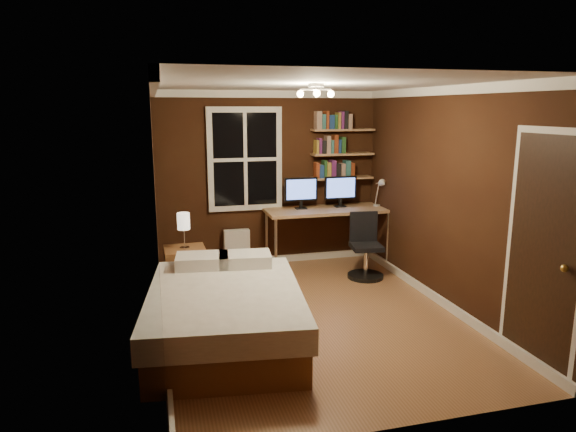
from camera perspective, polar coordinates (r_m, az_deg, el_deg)
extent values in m
plane|color=brown|center=(5.80, 2.55, -11.04)|extent=(4.20, 4.20, 0.00)
cube|color=black|center=(7.44, -2.15, 4.10)|extent=(3.20, 0.04, 2.50)
cube|color=black|center=(5.20, -14.42, 0.32)|extent=(0.04, 4.20, 2.50)
cube|color=black|center=(6.10, 17.18, 1.84)|extent=(0.04, 4.20, 2.50)
cube|color=white|center=(5.35, 2.81, 14.46)|extent=(3.20, 4.20, 0.02)
cube|color=white|center=(7.30, -4.80, 6.29)|extent=(1.06, 0.06, 1.46)
sphere|color=gold|center=(4.69, 28.37, -5.14)|extent=(0.06, 0.06, 0.06)
cube|color=#A67A50|center=(7.63, 6.01, 4.24)|extent=(0.92, 0.22, 0.03)
cube|color=#A67A50|center=(7.60, 6.07, 6.86)|extent=(0.92, 0.22, 0.03)
cube|color=#A67A50|center=(7.57, 6.12, 9.50)|extent=(0.92, 0.22, 0.03)
cube|color=brown|center=(5.17, -6.92, -12.20)|extent=(1.60, 2.11, 0.31)
cube|color=silver|center=(5.07, -7.00, -9.37)|extent=(1.68, 2.17, 0.23)
cube|color=white|center=(5.73, -9.51, -4.94)|extent=(0.61, 0.46, 0.14)
cube|color=white|center=(5.73, -4.81, -4.81)|extent=(0.61, 0.46, 0.14)
cube|color=brown|center=(6.40, -11.30, -6.15)|extent=(0.49, 0.49, 0.60)
cube|color=silver|center=(7.45, -5.71, -3.61)|extent=(0.37, 0.13, 0.55)
cube|color=#A67A50|center=(7.39, 4.38, 0.65)|extent=(1.78, 0.67, 0.04)
cylinder|color=beige|center=(6.98, -1.35, -3.54)|extent=(0.04, 0.04, 0.80)
cylinder|color=beige|center=(7.53, 11.05, -2.62)|extent=(0.04, 0.04, 0.80)
cylinder|color=beige|center=(7.54, -2.39, -2.39)|extent=(0.04, 0.04, 0.80)
cylinder|color=beige|center=(8.04, 9.25, -1.62)|extent=(0.04, 0.04, 0.80)
cylinder|color=black|center=(7.09, 8.59, -6.60)|extent=(0.49, 0.49, 0.05)
cylinder|color=silver|center=(7.03, 8.64, -5.03)|extent=(0.05, 0.05, 0.36)
cube|color=black|center=(6.97, 8.69, -3.39)|extent=(0.45, 0.45, 0.06)
cube|color=black|center=(7.08, 8.39, -1.15)|extent=(0.38, 0.10, 0.41)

